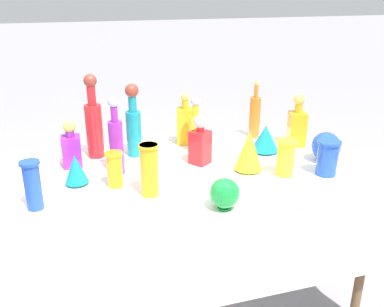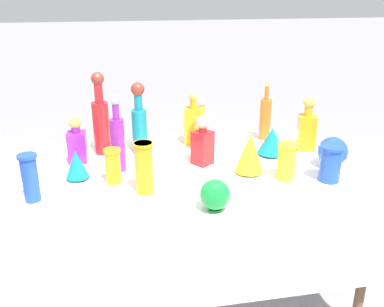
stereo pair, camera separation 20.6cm
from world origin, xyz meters
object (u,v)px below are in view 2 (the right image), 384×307
Objects in this scene: slender_vase_2 at (287,160)px; fluted_vase_2 at (76,164)px; tall_bottle_3 at (265,118)px; square_decanter_0 at (77,143)px; square_decanter_2 at (193,124)px; cardboard_box_behind_left at (127,183)px; tall_bottle_4 at (101,120)px; square_decanter_3 at (307,128)px; round_bowl_0 at (215,195)px; tall_bottle_2 at (139,122)px; square_decanter_1 at (203,142)px; slender_vase_0 at (144,167)px; fluted_vase_0 at (272,141)px; fluted_vase_1 at (250,153)px; slender_vase_4 at (331,162)px; slender_vase_1 at (113,165)px; slender_vase_3 at (30,176)px; round_bowl_1 at (332,152)px; tall_bottle_0 at (201,130)px; tall_bottle_1 at (118,139)px.

fluted_vase_2 is (-0.97, 0.19, -0.02)m from slender_vase_2.
fluted_vase_2 is at bearing -160.60° from tall_bottle_3.
square_decanter_2 is (0.64, 0.16, 0.02)m from square_decanter_0.
square_decanter_2 is 1.20m from cardboard_box_behind_left.
tall_bottle_4 is at bearing 148.95° from slender_vase_2.
square_decanter_3 is 2.25× the size of round_bowl_0.
tall_bottle_2 is 0.37m from square_decanter_1.
square_decanter_1 is 1.10× the size of slender_vase_0.
fluted_vase_0 is (0.38, -0.26, -0.04)m from square_decanter_2.
fluted_vase_0 is 0.29m from fluted_vase_1.
square_decanter_1 is at bearing 150.05° from slender_vase_4.
fluted_vase_1 is (0.65, -0.01, 0.02)m from slender_vase_1.
slender_vase_3 is 1.34× the size of round_bowl_1.
slender_vase_4 is at bearing -11.62° from fluted_vase_2.
fluted_vase_1 is at bearing -117.76° from tall_bottle_3.
tall_bottle_0 is at bearing 126.85° from slender_vase_2.
square_decanter_0 is 1.69× the size of fluted_vase_2.
slender_vase_0 is 0.96m from round_bowl_1.
slender_vase_3 reaches higher than fluted_vase_2.
tall_bottle_0 is at bearing 80.61° from square_decanter_1.
square_decanter_0 is 0.93× the size of square_decanter_1.
tall_bottle_1 is at bearing 110.61° from slender_vase_0.
fluted_vase_0 is (0.71, 0.33, -0.04)m from slender_vase_0.
square_decanter_2 reaches higher than square_decanter_1.
tall_bottle_1 is at bearing 127.16° from round_bowl_0.
cardboard_box_behind_left is (-0.06, 0.96, -0.80)m from tall_bottle_2.
slender_vase_0 is at bearing 141.39° from round_bowl_0.
slender_vase_0 is at bearing -92.02° from tall_bottle_2.
fluted_vase_2 is 1.07× the size of round_bowl_0.
cardboard_box_behind_left is at bearing 107.29° from square_decanter_1.
square_decanter_1 is at bearing -145.66° from tall_bottle_3.
tall_bottle_1 is 0.87× the size of cardboard_box_behind_left.
fluted_vase_2 is (-1.01, -0.13, -0.00)m from fluted_vase_0.
square_decanter_2 is 0.68× the size of cardboard_box_behind_left.
slender_vase_1 is (-0.45, -0.14, -0.03)m from square_decanter_1.
fluted_vase_2 is 0.32× the size of cardboard_box_behind_left.
fluted_vase_0 is at bearing 137.86° from round_bowl_1.
square_decanter_3 is (0.17, -0.21, -0.01)m from tall_bottle_3.
square_decanter_0 is at bearing 158.29° from slender_vase_4.
round_bowl_1 is at bearing -4.03° from fluted_vase_2.
tall_bottle_0 reaches higher than slender_vase_1.
round_bowl_0 reaches higher than cardboard_box_behind_left.
tall_bottle_3 is 0.43m from square_decanter_2.
slender_vase_2 is (0.32, -0.42, -0.03)m from tall_bottle_0.
square_decanter_3 is at bearing 7.80° from fluted_vase_2.
slender_vase_2 reaches higher than fluted_vase_2.
cardboard_box_behind_left is (-0.91, 1.49, -0.72)m from slender_vase_4.
round_bowl_0 is at bearing -94.66° from square_decanter_2.
slender_vase_4 is at bearing -28.41° from tall_bottle_4.
fluted_vase_0 is at bearing 7.87° from square_decanter_1.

